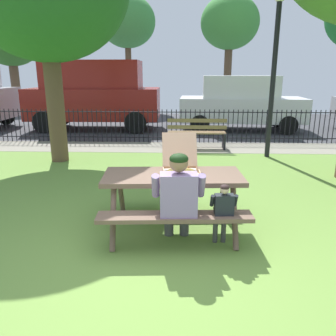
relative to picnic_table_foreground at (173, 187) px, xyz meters
The scene contains 15 objects.
ground 0.76m from the picnic_table_foreground, 124.17° to the left, with size 28.00×10.96×0.02m, color olive.
cobblestone_walkway 5.20m from the picnic_table_foreground, 92.84° to the left, with size 28.00×1.40×0.01m, color gray.
street_asphalt 9.62m from the picnic_table_foreground, 91.52° to the left, with size 28.00×7.49×0.01m, color #38383D.
picnic_table_foreground is the anchor object (origin of this frame).
pizza_box_open 0.31m from the picnic_table_foreground, 51.17° to the left, with size 0.52×0.62×0.49m.
adult_at_table 0.51m from the picnic_table_foreground, 81.65° to the right, with size 0.62×0.61×1.19m.
child_at_table 0.78m from the picnic_table_foreground, 39.73° to the right, with size 0.32×0.31×0.83m.
iron_fence_streetside 5.86m from the picnic_table_foreground, 92.50° to the left, with size 23.09×0.03×0.99m.
park_bench_center 5.05m from the picnic_table_foreground, 83.93° to the left, with size 1.60×0.46×0.85m.
lamp_post_walkway 5.07m from the picnic_table_foreground, 61.34° to the left, with size 0.28×0.28×3.84m.
parked_car_left 8.82m from the picnic_table_foreground, 110.47° to the left, with size 4.72×2.12×2.46m.
parked_car_center 8.56m from the picnic_table_foreground, 74.68° to the left, with size 4.49×2.10×1.94m.
far_tree_left 18.15m from the picnic_table_foreground, 121.66° to the left, with size 3.41×3.41×5.46m.
far_tree_midleft 15.98m from the picnic_table_foreground, 100.60° to the left, with size 3.03×3.03×6.05m.
far_tree_center 15.92m from the picnic_table_foreground, 80.13° to the left, with size 3.10×3.10×6.01m.
Camera 1 is at (0.35, -3.06, 2.04)m, focal length 35.87 mm.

